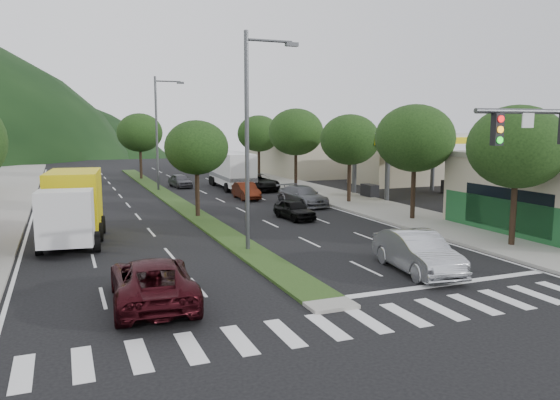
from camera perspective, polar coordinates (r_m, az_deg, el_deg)
name	(u,v)px	position (r m, az deg, el deg)	size (l,w,h in m)	color
ground	(324,302)	(18.48, 4.66, -10.62)	(160.00, 160.00, 0.00)	black
sidewalk_right	(325,194)	(45.85, 4.71, 0.62)	(5.00, 90.00, 0.15)	gray
median	(169,197)	(44.74, -11.54, 0.28)	(1.60, 56.00, 0.12)	#233D16
crosswalk	(354,322)	(16.82, 7.77, -12.55)	(19.00, 2.20, 0.01)	silver
gas_canopy	(413,139)	(46.28, 13.72, 6.17)	(12.20, 8.20, 5.25)	silver
bldg_right_far	(307,152)	(65.72, 2.79, 5.04)	(10.00, 16.00, 5.20)	#AFA98B
tree_r_a	(517,147)	(27.98, 23.53, 5.11)	(4.60, 4.60, 6.63)	black
tree_r_b	(415,138)	(34.07, 13.91, 6.28)	(4.80, 4.80, 6.94)	black
tree_r_c	(350,140)	(40.84, 7.31, 6.27)	(4.40, 4.40, 6.48)	black
tree_r_d	(296,132)	(49.80, 1.67, 7.11)	(5.00, 5.00, 7.17)	black
tree_r_e	(259,134)	(59.11, -2.23, 6.95)	(4.60, 4.60, 6.71)	black
tree_med_near	(196,148)	(34.60, -8.73, 5.43)	(4.00, 4.00, 6.02)	black
tree_med_far	(140,133)	(60.19, -14.45, 6.83)	(4.80, 4.80, 6.94)	black
streetlight_near	(251,131)	(25.01, -3.03, 7.25)	(2.60, 0.25, 10.00)	#47494C
streetlight_mid	(159,128)	(49.33, -12.54, 7.38)	(2.60, 0.25, 10.00)	#47494C
sedan_silver	(417,252)	(22.51, 14.15, -5.30)	(1.73, 4.95, 1.63)	#A8ABB0
suv_maroon	(152,281)	(18.56, -13.19, -8.24)	(2.55, 5.54, 1.54)	black
car_queue_a	(294,209)	(33.97, 1.50, -0.99)	(1.45, 3.61, 1.23)	black
car_queue_b	(303,196)	(39.61, 2.38, 0.43)	(2.02, 4.96, 1.44)	#57575D
car_queue_c	(246,191)	(43.29, -3.57, 0.97)	(1.38, 3.96, 1.30)	#4F1B0D
car_queue_d	(257,182)	(48.85, -2.37, 1.87)	(2.46, 5.34, 1.48)	black
car_queue_e	(180,181)	(52.10, -10.38, 2.00)	(1.49, 3.70, 1.26)	#4D4C51
box_truck	(73,209)	(29.23, -20.83, -0.90)	(3.44, 7.35, 3.50)	silver
motorhome	(232,169)	(50.65, -5.07, 3.23)	(3.12, 8.76, 3.31)	white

